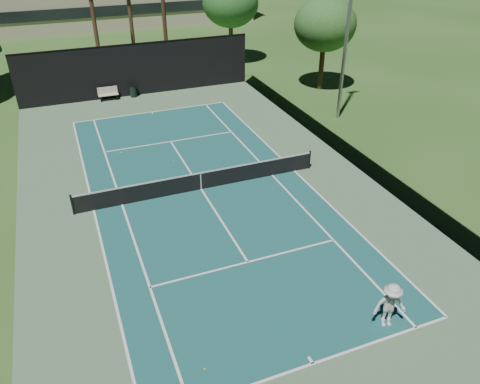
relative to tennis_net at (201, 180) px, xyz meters
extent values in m
plane|color=#315921|center=(0.00, 0.00, -0.56)|extent=(160.00, 160.00, 0.00)
cube|color=#557753|center=(0.00, 0.00, -0.55)|extent=(18.00, 32.00, 0.01)
cube|color=#1B5656|center=(0.00, 0.00, -0.55)|extent=(10.97, 23.77, 0.01)
cube|color=white|center=(0.00, -11.88, -0.54)|extent=(10.97, 0.10, 0.01)
cube|color=white|center=(0.00, 11.88, -0.54)|extent=(10.97, 0.10, 0.01)
cube|color=white|center=(0.00, -6.40, -0.54)|extent=(8.23, 0.10, 0.01)
cube|color=white|center=(0.00, 6.40, -0.54)|extent=(8.23, 0.10, 0.01)
cube|color=white|center=(-5.49, 0.00, -0.54)|extent=(0.10, 23.77, 0.01)
cube|color=white|center=(5.49, 0.00, -0.54)|extent=(0.10, 23.77, 0.01)
cube|color=white|center=(-4.12, 0.00, -0.54)|extent=(0.10, 23.77, 0.01)
cube|color=white|center=(4.12, 0.00, -0.54)|extent=(0.10, 23.77, 0.01)
cube|color=white|center=(0.00, 0.00, -0.54)|extent=(0.10, 12.80, 0.01)
cube|color=white|center=(0.00, -11.73, -0.54)|extent=(0.10, 0.30, 0.01)
cube|color=white|center=(0.00, 11.73, -0.54)|extent=(0.10, 0.30, 0.01)
cylinder|color=black|center=(-6.40, 0.00, -0.01)|extent=(0.10, 0.10, 1.10)
cylinder|color=black|center=(6.40, 0.00, -0.01)|extent=(0.10, 0.10, 1.10)
cube|color=black|center=(0.00, 0.00, -0.06)|extent=(12.80, 0.02, 0.92)
cube|color=white|center=(0.00, 0.00, 0.43)|extent=(12.80, 0.04, 0.07)
cube|color=white|center=(0.00, 0.00, -0.06)|extent=(0.05, 0.03, 0.92)
cube|color=black|center=(0.00, 16.00, 1.44)|extent=(18.00, 0.04, 4.00)
cube|color=black|center=(9.00, 0.00, 1.44)|extent=(0.04, 32.00, 4.00)
cube|color=black|center=(-9.00, 0.00, 1.44)|extent=(0.04, 32.00, 4.00)
cube|color=black|center=(0.00, 16.00, 3.44)|extent=(18.00, 0.06, 0.06)
imported|color=silver|center=(3.24, -11.34, 0.35)|extent=(1.30, 0.96, 1.81)
sphere|color=#BED730|center=(-3.30, -10.81, -0.52)|extent=(0.08, 0.08, 0.08)
sphere|color=#ADCD2E|center=(-2.52, 0.63, -0.52)|extent=(0.08, 0.08, 0.08)
sphere|color=#C9D330|center=(-0.50, 3.75, -0.53)|extent=(0.06, 0.06, 0.06)
sphere|color=#D1E033|center=(-3.22, 5.94, -0.52)|extent=(0.08, 0.08, 0.08)
cube|color=beige|center=(-2.53, 15.55, -0.11)|extent=(1.50, 0.45, 0.05)
cube|color=beige|center=(-2.53, 15.75, 0.19)|extent=(1.50, 0.06, 0.55)
cube|color=black|center=(-3.13, 15.55, -0.35)|extent=(0.06, 0.40, 0.42)
cube|color=black|center=(-1.93, 15.55, -0.35)|extent=(0.06, 0.40, 0.42)
cylinder|color=black|center=(-0.59, 15.69, -0.11)|extent=(0.52, 0.52, 0.90)
cylinder|color=black|center=(-0.59, 15.69, 0.36)|extent=(0.56, 0.56, 0.05)
cylinder|color=#4E3121|center=(-2.00, 24.00, 3.72)|extent=(0.36, 0.36, 8.55)
cylinder|color=#4F3222|center=(1.50, 26.00, 3.27)|extent=(0.36, 0.36, 7.65)
cylinder|color=#402A1B|center=(4.00, 23.00, 3.94)|extent=(0.36, 0.36, 9.00)
cylinder|color=#4C3620|center=(10.00, 22.00, 1.20)|extent=(0.40, 0.40, 3.52)
ellipsoid|color=#275E24|center=(10.00, 22.00, 4.88)|extent=(5.12, 5.12, 4.35)
cylinder|color=#47341E|center=(14.00, 12.00, 1.09)|extent=(0.40, 0.40, 3.30)
ellipsoid|color=#306226|center=(14.00, 12.00, 4.54)|extent=(4.80, 4.80, 4.08)
cube|color=black|center=(0.00, 39.95, 1.84)|extent=(38.00, 0.15, 1.20)
cylinder|color=#94979C|center=(12.00, 6.00, 5.44)|extent=(0.24, 0.24, 12.00)
camera|label=1|loc=(-5.89, -20.36, 11.95)|focal=35.00mm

